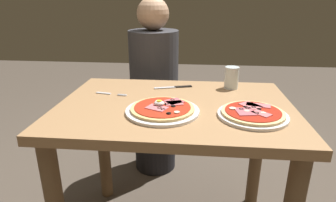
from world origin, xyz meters
TOP-DOWN VIEW (x-y plane):
  - dining_table at (0.00, 0.00)m, footprint 1.01×0.72m
  - pizza_foreground at (-0.04, -0.10)m, footprint 0.30×0.30m
  - pizza_across_left at (0.31, -0.11)m, footprint 0.27×0.27m
  - water_glass_near at (0.27, 0.25)m, footprint 0.07×0.07m
  - fork at (-0.32, 0.09)m, footprint 0.16×0.04m
  - knife at (-0.01, 0.23)m, footprint 0.19×0.07m
  - diner_person at (-0.19, 0.65)m, footprint 0.32×0.32m

SIDE VIEW (x-z plane):
  - diner_person at x=-0.19m, z-range -0.03..1.15m
  - dining_table at x=0.00m, z-range 0.23..0.97m
  - fork at x=-0.32m, z-range 0.74..0.75m
  - knife at x=-0.01m, z-range 0.74..0.75m
  - pizza_foreground at x=-0.04m, z-range 0.73..0.78m
  - pizza_across_left at x=0.31m, z-range 0.74..0.77m
  - water_glass_near at x=0.27m, z-range 0.73..0.84m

